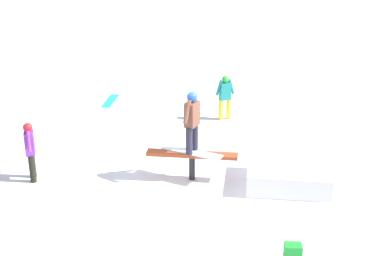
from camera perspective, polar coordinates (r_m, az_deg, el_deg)
The scene contains 8 objects.
ground_plane at distance 12.33m, azimuth 0.00°, elevation -5.46°, with size 60.00×60.00×0.00m, color white.
rail_feature at distance 12.09m, azimuth 0.00°, elevation -3.11°, with size 2.07×0.30×0.66m.
snow_kicker_ramp at distance 12.18m, azimuth 10.16°, elevation -4.91°, with size 1.80×1.50×0.49m, color white.
main_rider_on_rail at distance 11.77m, azimuth 0.00°, elevation 0.55°, with size 1.43×0.76×1.43m.
bystander_teal at distance 15.69m, azimuth 3.55°, elevation 3.50°, with size 0.57×0.33×1.34m.
bystander_purple at distance 12.53m, azimuth -16.88°, elevation -2.10°, with size 0.30×0.62×1.38m.
loose_snowboard_cyan at distance 17.69m, azimuth -8.68°, elevation 2.89°, with size 1.30×0.28×0.02m, color #20B5D0.
backpack_on_snow at distance 9.69m, azimuth 10.70°, elevation -12.97°, with size 0.30×0.22×0.34m, color green.
Camera 1 is at (-1.20, 10.92, 5.61)m, focal length 50.00 mm.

